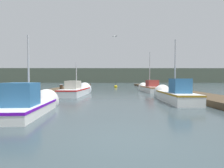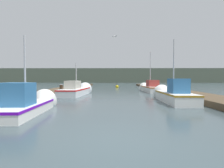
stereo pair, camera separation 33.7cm
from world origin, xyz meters
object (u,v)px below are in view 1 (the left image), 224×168
object	(u,v)px
mooring_piling_1	(61,90)
seagull_lead	(115,37)
mooring_piling_2	(152,86)
channel_buoy	(116,87)
fishing_boat_2	(78,90)
fishing_boat_0	(32,104)
fishing_boat_1	(173,94)
fishing_boat_3	(149,88)
mooring_piling_0	(77,85)

from	to	relation	value
mooring_piling_1	seagull_lead	size ratio (longest dim) A/B	1.95
mooring_piling_1	mooring_piling_2	world-z (taller)	mooring_piling_2
mooring_piling_1	channel_buoy	distance (m)	14.25
fishing_boat_2	channel_buoy	bearing A→B (deg)	76.85
fishing_boat_0	fishing_boat_1	world-z (taller)	fishing_boat_1
channel_buoy	mooring_piling_2	bearing A→B (deg)	-51.88
fishing_boat_1	seagull_lead	distance (m)	8.41
fishing_boat_1	mooring_piling_2	xyz separation A→B (m)	(1.26, 11.50, 0.07)
fishing_boat_3	mooring_piling_0	world-z (taller)	fishing_boat_3
fishing_boat_3	mooring_piling_0	xyz separation A→B (m)	(-9.33, 3.81, 0.18)
fishing_boat_0	mooring_piling_1	xyz separation A→B (m)	(-0.97, 8.24, 0.12)
mooring_piling_0	channel_buoy	size ratio (longest dim) A/B	1.19
fishing_boat_1	seagull_lead	size ratio (longest dim) A/B	10.67
fishing_boat_3	mooring_piling_1	bearing A→B (deg)	-156.54
fishing_boat_2	seagull_lead	distance (m)	6.37
fishing_boat_1	mooring_piling_1	world-z (taller)	fishing_boat_1
fishing_boat_0	fishing_boat_3	distance (m)	15.08
channel_buoy	mooring_piling_0	bearing A→B (deg)	-138.88
fishing_boat_0	fishing_boat_2	xyz separation A→B (m)	(0.44, 8.79, 0.04)
mooring_piling_0	mooring_piling_2	xyz separation A→B (m)	(10.31, -1.04, -0.10)
fishing_boat_0	mooring_piling_0	world-z (taller)	fishing_boat_0
fishing_boat_1	channel_buoy	xyz separation A→B (m)	(-3.42, 17.46, -0.30)
mooring_piling_1	mooring_piling_2	distance (m)	12.43
fishing_boat_0	seagull_lead	bearing A→B (deg)	63.83
mooring_piling_0	mooring_piling_1	distance (m)	8.25
channel_buoy	fishing_boat_2	bearing A→B (deg)	-107.79
mooring_piling_1	fishing_boat_0	bearing A→B (deg)	-83.29
mooring_piling_0	mooring_piling_2	size ratio (longest dim) A/B	1.20
seagull_lead	fishing_boat_1	bearing A→B (deg)	-17.71
fishing_boat_3	channel_buoy	world-z (taller)	fishing_boat_3
fishing_boat_2	mooring_piling_1	distance (m)	1.52
fishing_boat_0	fishing_boat_1	size ratio (longest dim) A/B	0.86
fishing_boat_3	mooring_piling_1	xyz separation A→B (m)	(-9.15, -4.43, 0.05)
fishing_boat_0	mooring_piling_0	xyz separation A→B (m)	(-1.14, 16.48, 0.25)
fishing_boat_1	mooring_piling_0	size ratio (longest dim) A/B	4.33
mooring_piling_1	channel_buoy	size ratio (longest dim) A/B	0.94
mooring_piling_2	channel_buoy	world-z (taller)	mooring_piling_2
fishing_boat_3	mooring_piling_0	distance (m)	10.08
mooring_piling_2	seagull_lead	bearing A→B (deg)	-129.83
fishing_boat_2	mooring_piling_2	bearing A→B (deg)	41.96
channel_buoy	seagull_lead	xyz separation A→B (m)	(-0.45, -12.10, 5.51)
mooring_piling_1	seagull_lead	bearing A→B (deg)	11.92
fishing_boat_1	mooring_piling_1	bearing A→B (deg)	154.76
fishing_boat_0	mooring_piling_0	bearing A→B (deg)	91.29
mooring_piling_2	seagull_lead	size ratio (longest dim) A/B	2.05
fishing_boat_2	seagull_lead	bearing A→B (deg)	12.57
mooring_piling_0	channel_buoy	distance (m)	7.49
fishing_boat_2	fishing_boat_3	size ratio (longest dim) A/B	1.02
fishing_boat_3	seagull_lead	distance (m)	7.47
fishing_boat_0	fishing_boat_1	bearing A→B (deg)	23.80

